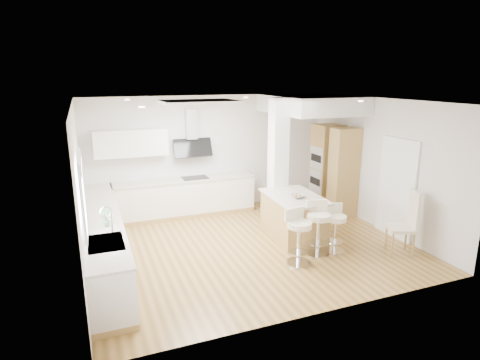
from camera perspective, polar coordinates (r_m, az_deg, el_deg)
name	(u,v)px	position (r m, az deg, el deg)	size (l,w,h in m)	color
ground	(250,246)	(8.00, 1.45, -9.30)	(6.00, 6.00, 0.00)	#A97E3E
ceiling	(250,246)	(8.00, 1.45, -9.30)	(6.00, 5.00, 0.02)	white
wall_back	(211,153)	(9.84, -4.14, 3.78)	(6.00, 0.04, 2.80)	silver
wall_left	(80,193)	(6.99, -21.81, -1.76)	(0.04, 5.00, 2.80)	silver
wall_right	(379,164)	(9.11, 19.21, 2.12)	(0.04, 5.00, 2.80)	silver
skylight	(200,102)	(7.63, -5.78, 10.99)	(4.10, 2.10, 0.06)	white
window_left	(81,190)	(6.04, -21.62, -1.30)	(0.06, 1.28, 1.07)	white
doorway_right	(397,190)	(8.75, 21.38, -1.27)	(0.05, 1.00, 2.10)	#473F38
counter_left	(104,239)	(7.51, -18.83, -7.99)	(0.63, 4.50, 1.35)	tan
counter_back	(178,188)	(9.52, -8.83, -1.09)	(3.62, 0.63, 2.50)	tan
pillar	(278,163)	(8.81, 5.43, 2.48)	(0.35, 0.35, 2.80)	white
soffit	(311,104)	(9.54, 10.11, 10.53)	(1.78, 2.20, 0.40)	white
oven_column	(333,169)	(9.94, 13.07, 1.48)	(0.63, 1.21, 2.10)	tan
peninsula	(294,217)	(8.28, 7.64, -5.18)	(1.05, 1.53, 0.97)	tan
bar_stool_a	(298,234)	(7.15, 8.31, -7.58)	(0.51, 0.51, 1.00)	silver
bar_stool_b	(318,225)	(7.58, 11.05, -6.32)	(0.56, 0.56, 1.01)	silver
bar_stool_c	(335,226)	(7.78, 13.37, -6.33)	(0.48, 0.48, 0.91)	silver
dining_chair	(407,220)	(8.07, 22.70, -5.32)	(0.62, 0.62, 1.21)	beige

